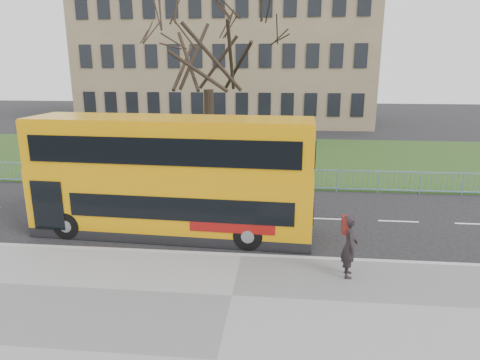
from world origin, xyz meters
name	(u,v)px	position (x,y,z in m)	size (l,w,h in m)	color
ground	(245,240)	(0.00, 0.00, 0.00)	(120.00, 120.00, 0.00)	black
kerb	(241,256)	(0.00, -1.55, 0.07)	(80.00, 0.20, 0.14)	#9A999C
grass_verge	(264,157)	(0.00, 14.30, 0.04)	(80.00, 15.40, 0.08)	#223D16
guard_railing	(257,179)	(0.00, 6.60, 0.55)	(40.00, 0.12, 1.10)	#6E9AC3
bare_tree	(208,73)	(-3.00, 10.00, 5.71)	(7.88, 7.88, 11.25)	black
civic_building	(229,57)	(-5.00, 35.00, 7.00)	(30.00, 15.00, 14.00)	#7C6E4F
yellow_bus	(171,174)	(-2.75, 0.39, 2.30)	(10.32, 2.91, 4.28)	orange
pedestrian	(349,246)	(3.25, -2.66, 1.06)	(0.69, 0.45, 1.88)	black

